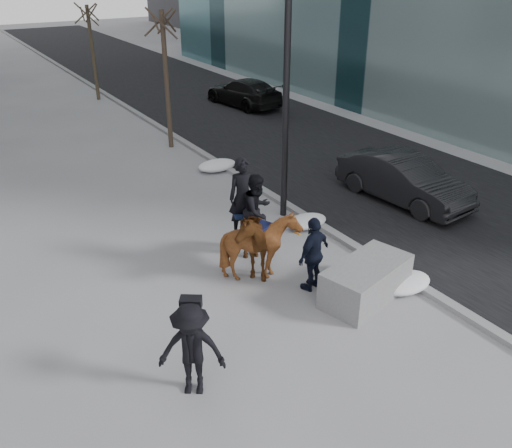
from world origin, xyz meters
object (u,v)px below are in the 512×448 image
planter (366,281)px  mounted_left (246,230)px  car_near (403,179)px  mounted_right (260,238)px

planter → mounted_left: (-1.54, 2.47, 0.59)m
car_near → planter: bearing=-148.2°
car_near → mounted_right: size_ratio=1.72×
planter → mounted_right: bearing=126.5°
planter → car_near: bearing=36.6°
planter → mounted_right: (-1.47, 1.99, 0.58)m
planter → mounted_right: size_ratio=0.85×
mounted_left → mounted_right: bearing=-81.5°
mounted_left → planter: bearing=-58.0°
planter → mounted_left: 2.97m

